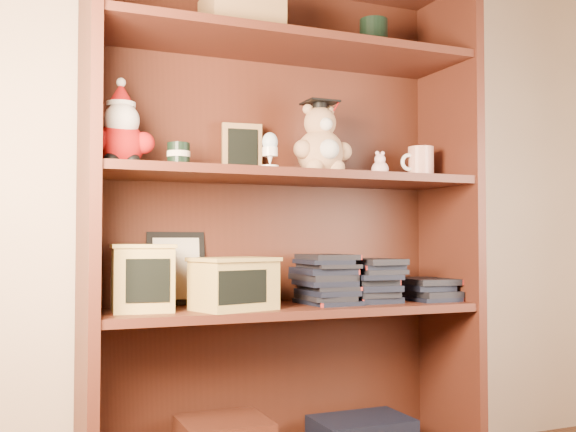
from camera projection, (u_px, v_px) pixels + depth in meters
name	position (u px, v px, depth m)	size (l,w,h in m)	color
bookcase	(281.00, 230.00, 2.08)	(1.20, 0.35, 1.60)	#4B2015
shelf_lower	(288.00, 310.00, 2.03)	(1.14, 0.33, 0.02)	#4B2015
shelf_upper	(288.00, 177.00, 2.04)	(1.14, 0.33, 0.02)	#4B2015
santa_plush	(121.00, 133.00, 1.85)	(0.18, 0.13, 0.25)	#A50F0F
teachers_tin	(179.00, 156.00, 1.91)	(0.07, 0.07, 0.07)	black
chalkboard_plaque	(242.00, 150.00, 2.11)	(0.13, 0.07, 0.16)	#9E7547
egg_cup	(270.00, 150.00, 1.94)	(0.05, 0.05, 0.11)	white
grad_teddy_bear	(321.00, 146.00, 2.08)	(0.19, 0.17, 0.24)	tan
pink_figurine	(380.00, 167.00, 2.17)	(0.06, 0.06, 0.09)	beige
teacher_mug	(420.00, 163.00, 2.23)	(0.12, 0.08, 0.11)	silver
certificate_frame	(176.00, 268.00, 2.04)	(0.18, 0.05, 0.22)	black
treats_box	(142.00, 277.00, 1.86)	(0.18, 0.18, 0.18)	tan
pencils_box	(234.00, 283.00, 1.90)	(0.26, 0.22, 0.15)	tan
book_stack_left	(325.00, 278.00, 2.08)	(0.14, 0.20, 0.16)	black
book_stack_mid	(370.00, 282.00, 2.14)	(0.14, 0.20, 0.13)	black
book_stack_right	(426.00, 290.00, 2.22)	(0.14, 0.20, 0.06)	black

